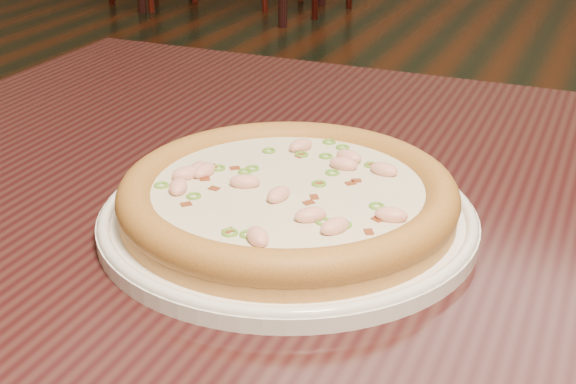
% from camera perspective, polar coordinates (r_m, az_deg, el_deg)
% --- Properties ---
extents(hero_table, '(1.20, 0.80, 0.75)m').
position_cam_1_polar(hero_table, '(0.70, 10.86, -9.62)').
color(hero_table, black).
rests_on(hero_table, ground).
extents(plate, '(0.30, 0.30, 0.02)m').
position_cam_1_polar(plate, '(0.63, -0.00, -1.75)').
color(plate, white).
rests_on(plate, hero_table).
extents(pizza, '(0.27, 0.27, 0.03)m').
position_cam_1_polar(pizza, '(0.62, -0.00, -0.24)').
color(pizza, '#BB8345').
rests_on(pizza, plate).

